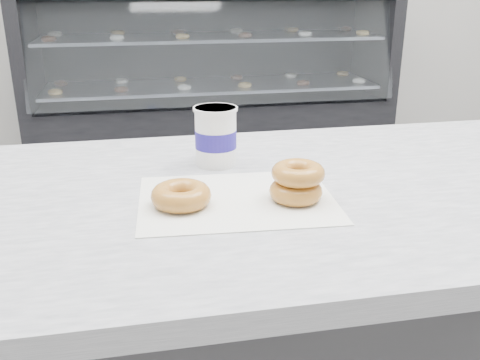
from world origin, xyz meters
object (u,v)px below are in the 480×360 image
object	(u,v)px
coffee_cup	(216,136)
donut_single	(181,195)
display_case	(211,98)
donut_stack	(297,182)

from	to	relation	value
coffee_cup	donut_single	bearing A→B (deg)	-118.24
donut_single	display_case	bearing A→B (deg)	80.80
display_case	coffee_cup	world-z (taller)	display_case
donut_stack	display_case	bearing A→B (deg)	84.88
donut_single	donut_stack	world-z (taller)	donut_stack
donut_single	donut_stack	distance (m)	0.20
display_case	coffee_cup	distance (m)	2.64
donut_stack	coffee_cup	bearing A→B (deg)	116.05
display_case	donut_stack	size ratio (longest dim) A/B	18.23
display_case	donut_stack	xyz separation A→B (m)	(-0.25, -2.79, 0.44)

